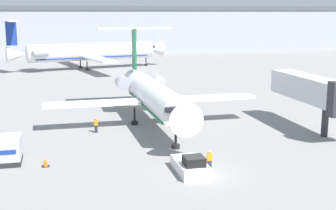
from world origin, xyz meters
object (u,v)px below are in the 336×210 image
at_px(luggage_cart, 9,150).
at_px(worker_near_tug, 209,160).
at_px(worker_by_wing, 96,125).
at_px(traffic_cone_left, 46,162).
at_px(airplane_parked_far_right, 88,52).
at_px(pushback_tug, 191,166).
at_px(airplane_main, 153,94).
at_px(jet_bridge, 312,89).

relative_size(luggage_cart, worker_near_tug, 1.84).
xyz_separation_m(worker_by_wing, traffic_cone_left, (-5.02, -10.25, -0.51)).
bearing_deg(worker_by_wing, luggage_cart, -133.14).
bearing_deg(airplane_parked_far_right, worker_near_tug, -86.09).
height_order(luggage_cart, airplane_parked_far_right, airplane_parked_far_right).
relative_size(pushback_tug, luggage_cart, 1.47).
height_order(airplane_main, luggage_cart, airplane_main).
xyz_separation_m(pushback_tug, worker_by_wing, (-6.33, 14.51, 0.27)).
relative_size(airplane_parked_far_right, jet_bridge, 2.59).
bearing_deg(jet_bridge, luggage_cart, -171.78).
distance_m(luggage_cart, jet_bridge, 31.37).
distance_m(pushback_tug, jet_bridge, 19.92).
height_order(traffic_cone_left, airplane_parked_far_right, airplane_parked_far_right).
height_order(pushback_tug, jet_bridge, jet_bridge).
height_order(pushback_tug, traffic_cone_left, pushback_tug).
bearing_deg(worker_by_wing, worker_near_tug, -60.78).
xyz_separation_m(pushback_tug, luggage_cart, (-14.34, 5.95, 0.57)).
xyz_separation_m(luggage_cart, worker_near_tug, (15.99, -5.71, -0.27)).
height_order(luggage_cart, traffic_cone_left, luggage_cart).
distance_m(worker_by_wing, jet_bridge, 23.50).
bearing_deg(luggage_cart, pushback_tug, -22.54).
relative_size(worker_by_wing, traffic_cone_left, 2.30).
bearing_deg(worker_by_wing, airplane_main, 16.48).
bearing_deg(jet_bridge, worker_near_tug, -145.66).
xyz_separation_m(traffic_cone_left, jet_bridge, (27.87, 6.16, 4.11)).
relative_size(worker_near_tug, airplane_parked_far_right, 0.05).
xyz_separation_m(pushback_tug, airplane_parked_far_right, (-3.26, 72.11, 3.32)).
xyz_separation_m(traffic_cone_left, airplane_parked_far_right, (8.08, 67.86, 3.55)).
xyz_separation_m(airplane_main, luggage_cart, (-14.63, -10.51, -2.42)).
bearing_deg(airplane_parked_far_right, jet_bridge, -72.22).
bearing_deg(jet_bridge, pushback_tug, -147.79).
height_order(pushback_tug, luggage_cart, luggage_cart).
height_order(worker_by_wing, traffic_cone_left, worker_by_wing).
distance_m(traffic_cone_left, jet_bridge, 28.84).
height_order(traffic_cone_left, jet_bridge, jet_bridge).
bearing_deg(traffic_cone_left, worker_by_wing, 63.93).
height_order(airplane_main, pushback_tug, airplane_main).
xyz_separation_m(airplane_main, worker_near_tug, (1.36, -16.21, -2.70)).
bearing_deg(worker_near_tug, pushback_tug, -171.47).
height_order(pushback_tug, worker_near_tug, worker_near_tug).
height_order(pushback_tug, worker_by_wing, worker_by_wing).
bearing_deg(airplane_main, traffic_cone_left, -133.61).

